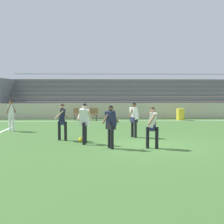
# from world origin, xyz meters

# --- Properties ---
(ground_plane) EXTENTS (160.00, 160.00, 0.00)m
(ground_plane) POSITION_xyz_m (0.00, 0.00, 0.00)
(ground_plane) COLOR #3D662D
(field_line_sideline) EXTENTS (44.00, 0.12, 0.01)m
(field_line_sideline) POSITION_xyz_m (0.00, 10.60, 0.00)
(field_line_sideline) COLOR white
(field_line_sideline) RESTS_ON ground
(field_line_penalty_mark) EXTENTS (0.12, 4.40, 0.01)m
(field_line_penalty_mark) POSITION_xyz_m (-7.23, 5.36, 0.00)
(field_line_penalty_mark) COLOR white
(field_line_penalty_mark) RESTS_ON ground
(sideline_wall) EXTENTS (48.00, 0.16, 1.18)m
(sideline_wall) POSITION_xyz_m (0.00, 12.49, 0.59)
(sideline_wall) COLOR beige
(sideline_wall) RESTS_ON ground
(bleacher_stand) EXTENTS (20.40, 5.60, 3.74)m
(bleacher_stand) POSITION_xyz_m (0.29, 16.31, 1.66)
(bleacher_stand) COLOR #897051
(bleacher_stand) RESTS_ON ground
(bench_far_left) EXTENTS (1.80, 0.40, 0.90)m
(bench_far_left) POSITION_xyz_m (-2.93, 11.10, 0.55)
(bench_far_left) COLOR olive
(bench_far_left) RESTS_ON ground
(trash_bin) EXTENTS (0.59, 0.59, 0.83)m
(trash_bin) POSITION_xyz_m (4.03, 11.13, 0.42)
(trash_bin) COLOR yellow
(trash_bin) RESTS_ON ground
(player_white_wide_right) EXTENTS (0.60, 0.51, 1.70)m
(player_white_wide_right) POSITION_xyz_m (-2.63, 0.62, 1.02)
(player_white_wide_right) COLOR black
(player_white_wide_right) RESTS_ON ground
(player_dark_wide_left) EXTENTS (0.64, 0.45, 1.64)m
(player_dark_wide_left) POSITION_xyz_m (-3.65, 1.65, 0.97)
(player_dark_wide_left) COLOR black
(player_dark_wide_left) RESTS_ON ground
(player_white_challenging) EXTENTS (0.48, 0.59, 1.61)m
(player_white_challenging) POSITION_xyz_m (0.02, -0.52, 0.95)
(player_white_challenging) COLOR black
(player_white_challenging) RESTS_ON ground
(player_dark_deep_cover) EXTENTS (0.69, 0.49, 1.68)m
(player_dark_deep_cover) POSITION_xyz_m (-1.58, -0.50, 1.00)
(player_dark_deep_cover) COLOR black
(player_dark_deep_cover) RESTS_ON ground
(player_white_on_ball) EXTENTS (0.57, 0.48, 1.66)m
(player_white_on_ball) POSITION_xyz_m (-0.36, 2.46, 0.98)
(player_white_on_ball) COLOR black
(player_white_on_ball) RESTS_ON ground
(player_white_overlapping) EXTENTS (0.47, 0.44, 1.69)m
(player_white_overlapping) POSITION_xyz_m (-6.75, 5.07, 1.01)
(player_white_overlapping) COLOR white
(player_white_overlapping) RESTS_ON ground
(soccer_ball) EXTENTS (0.22, 0.22, 0.22)m
(soccer_ball) POSITION_xyz_m (-2.82, 1.09, 0.11)
(soccer_ball) COLOR yellow
(soccer_ball) RESTS_ON ground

